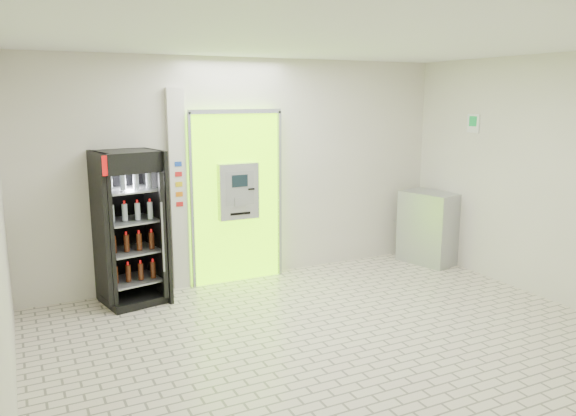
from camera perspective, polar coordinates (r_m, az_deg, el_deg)
ground at (r=5.95m, az=5.39°, el=-13.57°), size 6.00×6.00×0.00m
room_shell at (r=5.44m, az=5.75°, el=4.33°), size 6.00×6.00×6.00m
atm_assembly at (r=7.60m, az=-5.32°, el=1.21°), size 1.30×0.24×2.33m
pillar at (r=7.37m, az=-11.11°, el=1.75°), size 0.22×0.11×2.60m
beverage_cooler at (r=7.05m, az=-15.70°, el=-2.24°), size 0.82×0.78×1.87m
steel_cabinet at (r=8.77m, az=14.15°, el=-1.93°), size 0.74×0.92×1.08m
exit_sign at (r=8.37m, az=18.31°, el=8.18°), size 0.02×0.22×0.26m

